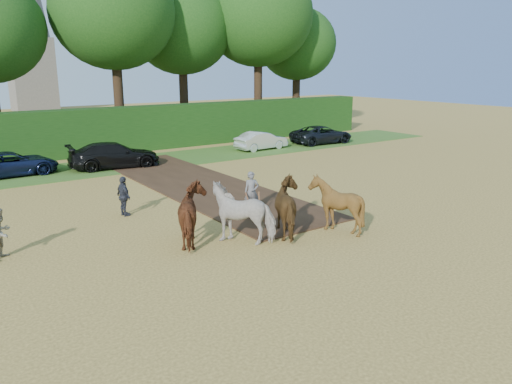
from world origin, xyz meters
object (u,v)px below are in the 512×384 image
(spectator_near, at_px, (1,233))
(plough_team, at_px, (268,209))
(parked_cars, at_px, (152,151))
(spectator_far, at_px, (124,196))

(spectator_near, relative_size, plough_team, 0.24)
(parked_cars, bearing_deg, spectator_far, -119.00)
(spectator_far, xyz_separation_m, plough_team, (3.17, -5.13, 0.18))
(spectator_far, height_order, plough_team, plough_team)
(spectator_near, distance_m, parked_cars, 15.59)
(plough_team, height_order, parked_cars, plough_team)
(spectator_near, distance_m, spectator_far, 5.11)
(parked_cars, bearing_deg, spectator_near, -130.22)
(plough_team, bearing_deg, spectator_near, 158.99)
(parked_cars, bearing_deg, plough_team, -98.58)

